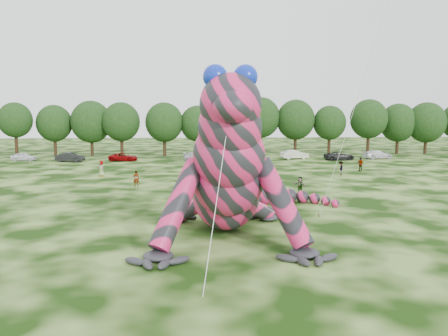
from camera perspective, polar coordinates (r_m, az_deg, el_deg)
name	(u,v)px	position (r m, az deg, el deg)	size (l,w,h in m)	color
ground	(294,259)	(22.88, 9.07, -11.62)	(240.00, 240.00, 0.00)	#16330A
inflatable_gecko	(225,151)	(27.78, 0.08, 2.18)	(16.65, 19.77, 9.89)	#CB205A
tree_3	(16,130)	(84.02, -25.57, 4.54)	(5.81, 5.23, 9.44)	black
tree_4	(55,130)	(83.57, -21.26, 4.60)	(6.22, 5.60, 9.06)	black
tree_5	(91,128)	(81.61, -16.93, 4.99)	(7.16, 6.44, 9.80)	black
tree_6	(121,129)	(78.83, -13.25, 4.94)	(6.52, 5.86, 9.49)	black
tree_7	(164,129)	(78.11, -7.79, 5.03)	(6.68, 6.01, 9.48)	black
tree_8	(198,131)	(78.15, -3.47, 4.89)	(6.14, 5.53, 8.94)	black
tree_9	(227,131)	(78.74, 0.38, 4.82)	(5.27, 4.74, 8.68)	black
tree_10	(261,126)	(80.68, 4.82, 5.50)	(7.09, 6.38, 10.50)	black
tree_11	(296,127)	(81.54, 9.32, 5.29)	(7.01, 6.31, 10.07)	black
tree_12	(329,130)	(82.78, 13.60, 4.83)	(5.99, 5.39, 8.97)	black
tree_13	(369,127)	(84.62, 18.36, 5.11)	(6.83, 6.15, 10.13)	black
tree_14	(398,129)	(88.67, 21.75, 4.80)	(6.82, 6.14, 9.40)	black
tree_15	(426,128)	(90.12, 24.90, 4.75)	(7.17, 6.45, 9.63)	black
car_0	(24,157)	(76.22, -24.68, 1.35)	(1.57, 3.89, 1.33)	white
car_1	(70,157)	(71.84, -19.46, 1.33)	(1.53, 4.38, 1.44)	black
car_2	(123,157)	(70.78, -13.00, 1.40)	(2.10, 4.56, 1.27)	#800506
car_3	(198,156)	(70.04, -3.43, 1.55)	(1.91, 4.70, 1.36)	#B7BBC2
car_4	(223,157)	(68.98, -0.19, 1.48)	(1.64, 4.06, 1.38)	#0F1F44
car_5	(295,154)	(73.13, 9.21, 1.76)	(1.60, 4.59, 1.51)	beige
car_6	(339,156)	(72.90, 14.83, 1.53)	(2.24, 4.86, 1.35)	black
car_7	(378,155)	(76.81, 19.42, 1.67)	(2.02, 4.96, 1.44)	silver
spectator_1	(183,179)	(43.92, -5.35, -1.43)	(0.86, 0.67, 1.76)	gray
spectator_3	(360,164)	(59.13, 17.38, 0.46)	(1.06, 0.44, 1.81)	gray
spectator_0	(136,179)	(44.88, -11.40, -1.40)	(0.62, 0.41, 1.69)	gray
spectator_5	(300,185)	(40.97, 9.90, -2.23)	(1.47, 0.47, 1.59)	gray
spectator_4	(101,168)	(53.80, -15.73, -0.05)	(0.93, 0.60, 1.90)	gray
spectator_2	(341,168)	(54.65, 15.00, -0.02)	(1.10, 0.63, 1.70)	gray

